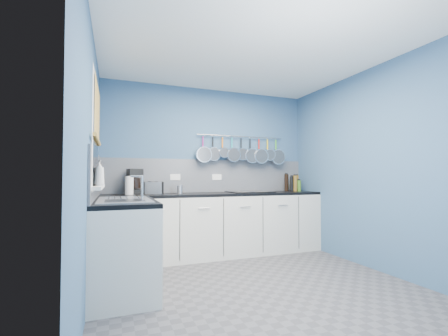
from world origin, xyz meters
TOP-DOWN VIEW (x-y plane):
  - floor at (0.00, 0.00)m, footprint 3.20×3.00m
  - ceiling at (0.00, 0.00)m, footprint 3.20×3.00m
  - wall_back at (0.00, 1.51)m, footprint 3.20×0.02m
  - wall_front at (0.00, -1.51)m, footprint 3.20×0.02m
  - wall_left at (-1.61, 0.00)m, footprint 0.02×3.00m
  - wall_right at (1.61, 0.00)m, footprint 0.02×3.00m
  - backsplash_back at (0.00, 1.49)m, footprint 3.20×0.02m
  - backsplash_left at (-1.59, 0.60)m, footprint 0.02×1.80m
  - cabinet_run_back at (0.00, 1.20)m, footprint 3.20×0.60m
  - worktop_back at (0.00, 1.20)m, footprint 3.20×0.60m
  - cabinet_run_left at (-1.30, 0.30)m, footprint 0.60×1.20m
  - worktop_left at (-1.30, 0.30)m, footprint 0.60×1.20m
  - window_frame at (-1.58, 0.30)m, footprint 0.01×1.00m
  - window_glass at (-1.57, 0.30)m, footprint 0.01×0.90m
  - bamboo_blind at (-1.56, 0.30)m, footprint 0.01×0.90m
  - window_sill at (-1.55, 0.30)m, footprint 0.10×0.98m
  - sink_unit at (-1.30, 0.30)m, footprint 0.50×0.95m
  - mixer_tap at (-1.14, 0.12)m, footprint 0.12×0.08m
  - socket_left at (-0.55, 1.48)m, footprint 0.15×0.01m
  - socket_right at (0.10, 1.48)m, footprint 0.15×0.01m
  - pot_rail at (0.50, 1.45)m, footprint 1.45×0.02m
  - soap_bottle_a at (-1.53, 0.12)m, footprint 0.11×0.11m
  - soap_bottle_b at (-1.53, 0.18)m, footprint 0.08×0.08m
  - paper_towel at (-1.21, 1.22)m, footprint 0.13×0.13m
  - coffee_maker at (-1.13, 1.32)m, footprint 0.24×0.25m
  - toaster at (-0.89, 1.33)m, footprint 0.29×0.21m
  - canister at (-0.53, 1.23)m, footprint 0.08×0.08m
  - hob at (0.54, 1.25)m, footprint 0.63×0.55m
  - pan_0 at (-0.13, 1.44)m, footprint 0.24×0.10m
  - pan_1 at (0.02, 1.44)m, footprint 0.21×0.08m
  - pan_2 at (0.18, 1.44)m, footprint 0.16×0.11m
  - pan_3 at (0.34, 1.44)m, footprint 0.23×0.11m
  - pan_4 at (0.50, 1.44)m, footprint 0.20×0.10m
  - pan_5 at (0.66, 1.44)m, footprint 0.24×0.11m
  - pan_6 at (0.82, 1.44)m, footprint 0.25×0.12m
  - pan_7 at (0.98, 1.44)m, footprint 0.19×0.12m
  - pan_8 at (1.14, 1.44)m, footprint 0.26×0.11m
  - condiment_0 at (1.45, 1.30)m, footprint 0.05×0.05m
  - condiment_1 at (1.36, 1.31)m, footprint 0.05×0.05m
  - condiment_2 at (1.26, 1.32)m, footprint 0.07×0.07m
  - condiment_3 at (1.43, 1.23)m, footprint 0.07×0.07m
  - condiment_4 at (1.36, 1.22)m, footprint 0.07×0.07m
  - condiment_5 at (1.29, 1.22)m, footprint 0.06×0.06m

SIDE VIEW (x-z plane):
  - floor at x=0.00m, z-range -0.02..0.00m
  - cabinet_run_back at x=0.00m, z-range 0.00..0.86m
  - cabinet_run_left at x=-1.30m, z-range 0.00..0.86m
  - worktop_back at x=0.00m, z-range 0.86..0.90m
  - worktop_left at x=-1.30m, z-range 0.86..0.90m
  - sink_unit at x=-1.30m, z-range 0.90..0.91m
  - hob at x=0.54m, z-range 0.90..0.91m
  - canister at x=-0.53m, z-range 0.90..1.01m
  - toaster at x=-0.89m, z-range 0.90..1.06m
  - condiment_3 at x=1.43m, z-range 0.90..1.08m
  - condiment_1 at x=1.36m, z-range 0.90..1.08m
  - condiment_5 at x=1.29m, z-range 0.90..1.14m
  - paper_towel at x=-1.21m, z-range 0.90..1.14m
  - condiment_4 at x=1.36m, z-range 0.90..1.15m
  - condiment_0 at x=1.45m, z-range 0.90..1.16m
  - mixer_tap at x=-1.14m, z-range 0.90..1.16m
  - window_sill at x=-1.55m, z-range 1.02..1.05m
  - condiment_2 at x=1.26m, z-range 0.90..1.18m
  - coffee_maker at x=-1.13m, z-range 0.90..1.24m
  - socket_left at x=-0.55m, z-range 1.09..1.18m
  - socket_right at x=0.10m, z-range 1.09..1.18m
  - soap_bottle_b at x=-1.53m, z-range 1.05..1.22m
  - backsplash_back at x=0.00m, z-range 0.90..1.40m
  - backsplash_left at x=-1.59m, z-range 0.90..1.40m
  - soap_bottle_a at x=-1.53m, z-range 1.05..1.29m
  - wall_back at x=0.00m, z-range 0.00..2.50m
  - wall_front at x=0.00m, z-range 0.00..2.50m
  - wall_left at x=-1.61m, z-range 0.00..2.50m
  - wall_right at x=1.61m, z-range 0.00..2.50m
  - window_glass at x=-1.57m, z-range 1.05..2.05m
  - window_frame at x=-1.58m, z-range 1.00..2.10m
  - pan_8 at x=1.14m, z-range 1.33..1.78m
  - pan_6 at x=0.82m, z-range 1.34..1.78m
  - pan_0 at x=-0.13m, z-range 1.35..1.78m
  - pan_5 at x=0.66m, z-range 1.35..1.78m
  - pan_3 at x=0.34m, z-range 1.36..1.78m
  - pan_1 at x=0.02m, z-range 1.38..1.78m
  - pan_4 at x=0.50m, z-range 1.39..1.78m
  - pan_7 at x=0.98m, z-range 1.40..1.78m
  - pan_2 at x=0.18m, z-range 1.43..1.78m
  - bamboo_blind at x=-1.56m, z-range 1.50..2.05m
  - pot_rail at x=0.50m, z-range 1.77..1.79m
  - ceiling at x=0.00m, z-range 2.50..2.52m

